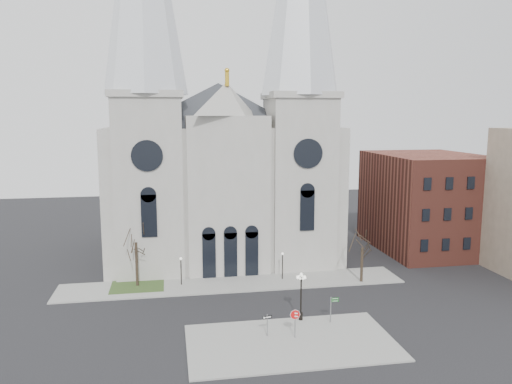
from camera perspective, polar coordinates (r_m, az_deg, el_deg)
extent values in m
plane|color=black|center=(49.25, -0.92, -14.65)|extent=(160.00, 160.00, 0.00)
cube|color=gray|center=(45.30, 4.03, -16.75)|extent=(18.00, 10.00, 0.14)
cube|color=gray|center=(59.38, -2.61, -10.41)|extent=(40.00, 6.00, 0.14)
cube|color=#324A20|center=(60.03, -13.39, -10.41)|extent=(6.00, 5.00, 0.18)
cube|color=#9D9B92|center=(71.77, -4.19, 0.29)|extent=(30.00, 24.00, 18.00)
pyramid|color=#2D3035|center=(71.12, -4.33, 12.33)|extent=(33.00, 26.40, 6.00)
cube|color=#9D9B92|center=(62.77, -12.08, 0.73)|extent=(8.00, 8.00, 22.00)
cylinder|color=black|center=(58.31, -12.35, 4.08)|extent=(3.60, 0.30, 3.60)
cube|color=#9D9B92|center=(64.86, 4.93, 1.15)|extent=(8.00, 8.00, 22.00)
cylinder|color=black|center=(60.56, 5.96, 4.40)|extent=(3.60, 0.30, 3.60)
cube|color=#9D9B92|center=(61.83, -3.27, -0.38)|extent=(10.00, 5.00, 19.50)
pyramid|color=#9D9B92|center=(61.07, -3.36, 10.57)|extent=(11.00, 5.00, 4.00)
cube|color=brown|center=(77.26, 18.88, -1.06)|extent=(14.00, 18.00, 14.00)
cylinder|color=black|center=(59.25, -13.48, -8.09)|extent=(0.32, 0.32, 5.25)
cylinder|color=black|center=(60.56, 12.00, -8.19)|extent=(0.32, 0.32, 4.20)
cylinder|color=black|center=(58.94, -8.55, -9.04)|extent=(0.12, 0.12, 3.00)
sphere|color=white|center=(58.47, -8.59, -7.54)|extent=(0.32, 0.32, 0.32)
cylinder|color=black|center=(60.36, 3.04, -8.52)|extent=(0.12, 0.12, 3.00)
sphere|color=white|center=(59.90, 3.05, -7.06)|extent=(0.32, 0.32, 0.32)
cylinder|color=slate|center=(45.52, 4.49, -14.80)|extent=(0.10, 0.10, 2.51)
cylinder|color=red|center=(45.17, 4.50, -13.79)|extent=(0.81, 0.39, 0.87)
cylinder|color=white|center=(45.17, 4.50, -13.79)|extent=(0.87, 0.40, 0.94)
cube|color=white|center=(45.12, 4.50, -13.62)|extent=(0.45, 0.21, 0.11)
cube|color=white|center=(45.23, 4.50, -13.95)|extent=(0.51, 0.24, 0.11)
cylinder|color=black|center=(48.84, 5.16, -12.09)|extent=(0.14, 0.14, 4.14)
cylinder|color=black|center=(49.47, 5.13, -13.94)|extent=(0.40, 0.40, 0.72)
sphere|color=white|center=(48.01, 5.20, -9.33)|extent=(0.29, 0.29, 0.29)
cylinder|color=slate|center=(45.79, 1.30, -14.97)|extent=(0.09, 0.09, 2.00)
cube|color=black|center=(45.49, 1.30, -14.09)|extent=(0.87, 0.21, 0.29)
cylinder|color=slate|center=(48.91, 8.53, -13.15)|extent=(0.10, 0.10, 2.50)
cube|color=#0C5814|center=(48.62, 9.02, -11.93)|extent=(0.71, 0.06, 0.17)
cube|color=#0C5814|center=(48.71, 9.02, -12.18)|extent=(0.71, 0.06, 0.17)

